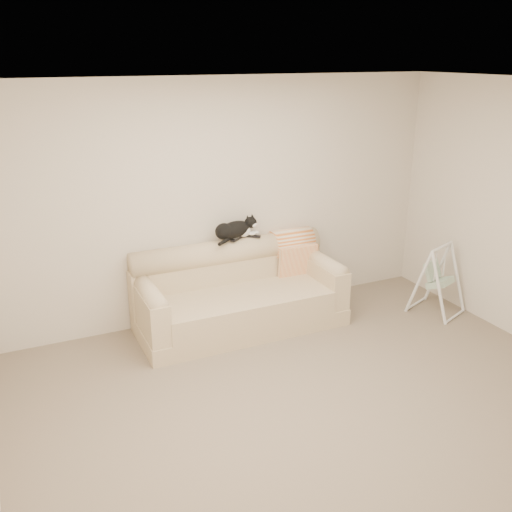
{
  "coord_description": "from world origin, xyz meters",
  "views": [
    {
      "loc": [
        -2.22,
        -3.58,
        2.81
      ],
      "look_at": [
        0.02,
        1.27,
        0.9
      ],
      "focal_mm": 40.0,
      "sensor_mm": 36.0,
      "label": 1
    }
  ],
  "objects_px": {
    "remote_a": "(236,239)",
    "tuxedo_cat": "(235,230)",
    "remote_b": "(253,236)",
    "baby_swing": "(438,279)",
    "sofa": "(238,295)"
  },
  "relations": [
    {
      "from": "remote_a",
      "to": "tuxedo_cat",
      "type": "xyz_separation_m",
      "value": [
        -0.01,
        0.01,
        0.1
      ]
    },
    {
      "from": "remote_b",
      "to": "tuxedo_cat",
      "type": "distance_m",
      "value": 0.24
    },
    {
      "from": "remote_a",
      "to": "baby_swing",
      "type": "distance_m",
      "value": 2.32
    },
    {
      "from": "sofa",
      "to": "tuxedo_cat",
      "type": "distance_m",
      "value": 0.7
    },
    {
      "from": "remote_a",
      "to": "tuxedo_cat",
      "type": "distance_m",
      "value": 0.1
    },
    {
      "from": "tuxedo_cat",
      "to": "remote_a",
      "type": "bearing_deg",
      "value": -42.96
    },
    {
      "from": "remote_b",
      "to": "tuxedo_cat",
      "type": "height_order",
      "value": "tuxedo_cat"
    },
    {
      "from": "tuxedo_cat",
      "to": "remote_b",
      "type": "bearing_deg",
      "value": 0.45
    },
    {
      "from": "sofa",
      "to": "remote_b",
      "type": "distance_m",
      "value": 0.67
    },
    {
      "from": "tuxedo_cat",
      "to": "baby_swing",
      "type": "distance_m",
      "value": 2.36
    },
    {
      "from": "remote_a",
      "to": "sofa",
      "type": "bearing_deg",
      "value": -110.7
    },
    {
      "from": "sofa",
      "to": "remote_b",
      "type": "bearing_deg",
      "value": 39.4
    },
    {
      "from": "remote_b",
      "to": "baby_swing",
      "type": "bearing_deg",
      "value": -24.93
    },
    {
      "from": "baby_swing",
      "to": "remote_a",
      "type": "bearing_deg",
      "value": 157.51
    },
    {
      "from": "remote_b",
      "to": "baby_swing",
      "type": "xyz_separation_m",
      "value": [
        1.89,
        -0.88,
        -0.51
      ]
    }
  ]
}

